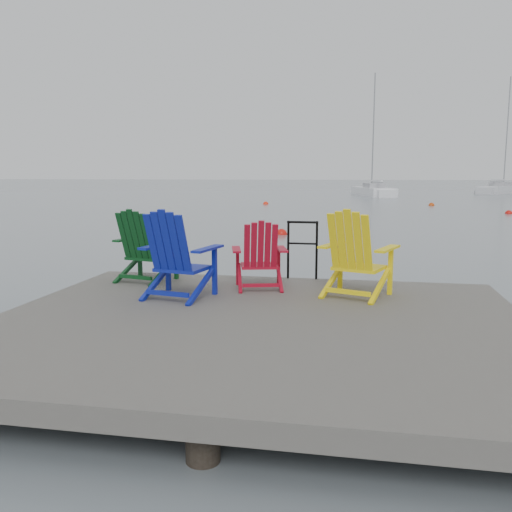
% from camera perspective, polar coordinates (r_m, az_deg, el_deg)
% --- Properties ---
extents(ground, '(400.00, 400.00, 0.00)m').
position_cam_1_polar(ground, '(6.27, 0.15, -11.03)').
color(ground, slate).
rests_on(ground, ground).
extents(dock, '(6.00, 5.00, 1.40)m').
position_cam_1_polar(dock, '(6.17, 0.15, -7.99)').
color(dock, '#2A2725').
rests_on(dock, ground).
extents(handrail, '(0.48, 0.04, 0.90)m').
position_cam_1_polar(handrail, '(8.37, 4.91, 1.26)').
color(handrail, black).
rests_on(handrail, dock).
extents(chair_green, '(0.98, 0.93, 1.07)m').
position_cam_1_polar(chair_green, '(8.30, -11.71, 1.05)').
color(chair_green, '#0A3A15').
rests_on(chair_green, dock).
extents(chair_blue, '(1.02, 0.97, 1.14)m').
position_cam_1_polar(chair_blue, '(7.09, -8.34, 0.15)').
color(chair_blue, '#0E1B94').
rests_on(chair_blue, dock).
extents(chair_red, '(0.89, 0.84, 0.96)m').
position_cam_1_polar(chair_red, '(7.60, 0.39, 0.10)').
color(chair_red, '#A30C20').
rests_on(chair_red, dock).
extents(chair_yellow, '(1.09, 1.04, 1.14)m').
position_cam_1_polar(chair_yellow, '(7.21, 10.45, 0.22)').
color(chair_yellow, yellow).
rests_on(chair_yellow, dock).
extents(sailboat_near, '(4.35, 9.07, 12.08)m').
position_cam_1_polar(sailboat_near, '(54.98, 12.19, 6.60)').
color(sailboat_near, white).
rests_on(sailboat_near, ground).
extents(sailboat_mid, '(7.21, 9.43, 13.07)m').
position_cam_1_polar(sailboat_mid, '(67.61, 24.43, 6.37)').
color(sailboat_mid, silver).
rests_on(sailboat_mid, ground).
extents(buoy_a, '(0.41, 0.41, 0.41)m').
position_cam_1_polar(buoy_a, '(19.14, 2.69, 2.28)').
color(buoy_a, red).
rests_on(buoy_a, ground).
extents(buoy_b, '(0.39, 0.39, 0.39)m').
position_cam_1_polar(buoy_b, '(38.35, 1.03, 5.47)').
color(buoy_b, red).
rests_on(buoy_b, ground).
extents(buoy_c, '(0.38, 0.38, 0.38)m').
position_cam_1_polar(buoy_c, '(32.18, 25.05, 4.06)').
color(buoy_c, red).
rests_on(buoy_c, ground).
extents(buoy_d, '(0.39, 0.39, 0.39)m').
position_cam_1_polar(buoy_d, '(38.61, 17.99, 5.07)').
color(buoy_d, '#C33E0B').
rests_on(buoy_d, ground).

